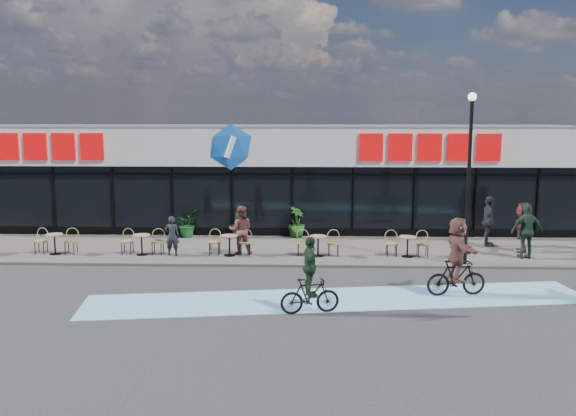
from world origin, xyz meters
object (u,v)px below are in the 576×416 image
(pedestrian_a, at_px, (523,227))
(pedestrian_b, at_px, (488,221))
(potted_plant_left, at_px, (186,224))
(cyclist_a, at_px, (310,282))
(patron_left, at_px, (172,236))
(pedestrian_c, at_px, (527,231))
(potted_plant_mid, at_px, (296,222))
(lamp_post, at_px, (469,165))
(potted_plant_right, at_px, (239,223))
(cyclist_b, at_px, (457,259))
(patron_right, at_px, (241,230))

(pedestrian_a, bearing_deg, pedestrian_b, -116.65)
(potted_plant_left, xyz_separation_m, pedestrian_a, (12.89, -2.26, 0.37))
(cyclist_a, bearing_deg, patron_left, 129.40)
(pedestrian_a, distance_m, pedestrian_c, 1.11)
(cyclist_a, bearing_deg, potted_plant_mid, 93.22)
(potted_plant_mid, height_order, pedestrian_c, pedestrian_c)
(potted_plant_left, distance_m, pedestrian_b, 11.99)
(lamp_post, relative_size, potted_plant_right, 4.89)
(potted_plant_left, bearing_deg, cyclist_b, -39.45)
(pedestrian_c, height_order, cyclist_b, cyclist_b)
(lamp_post, distance_m, potted_plant_mid, 7.75)
(pedestrian_a, relative_size, pedestrian_c, 0.94)
(patron_right, distance_m, pedestrian_c, 10.08)
(potted_plant_right, bearing_deg, pedestrian_a, -12.18)
(potted_plant_left, height_order, patron_right, patron_right)
(cyclist_b, bearing_deg, pedestrian_c, 51.05)
(lamp_post, bearing_deg, potted_plant_mid, 142.75)
(potted_plant_left, relative_size, pedestrian_a, 0.59)
(patron_right, bearing_deg, pedestrian_b, -172.03)
(pedestrian_a, bearing_deg, cyclist_a, -31.56)
(cyclist_a, bearing_deg, cyclist_b, 22.38)
(lamp_post, height_order, potted_plant_left, lamp_post)
(pedestrian_c, relative_size, cyclist_b, 0.86)
(potted_plant_mid, relative_size, pedestrian_b, 0.65)
(pedestrian_a, relative_size, cyclist_a, 0.90)
(cyclist_a, distance_m, cyclist_b, 4.50)
(potted_plant_left, bearing_deg, patron_right, -48.98)
(potted_plant_right, distance_m, cyclist_a, 9.79)
(pedestrian_b, xyz_separation_m, cyclist_a, (-6.84, -7.96, -0.23))
(pedestrian_b, bearing_deg, pedestrian_c, -145.93)
(lamp_post, xyz_separation_m, cyclist_a, (-5.25, -5.03, -2.62))
(patron_left, xyz_separation_m, cyclist_a, (4.91, -5.97, 0.01))
(pedestrian_c, xyz_separation_m, cyclist_b, (-3.43, -4.25, -0.01))
(pedestrian_b, height_order, cyclist_b, cyclist_b)
(potted_plant_mid, bearing_deg, potted_plant_right, -178.26)
(potted_plant_left, relative_size, patron_right, 0.62)
(pedestrian_c, bearing_deg, pedestrian_b, -77.73)
(potted_plant_right, distance_m, pedestrian_a, 10.96)
(pedestrian_b, bearing_deg, potted_plant_mid, 92.45)
(cyclist_b, bearing_deg, pedestrian_a, 55.47)
(potted_plant_mid, relative_size, cyclist_b, 0.55)
(lamp_post, relative_size, potted_plant_mid, 4.56)
(cyclist_b, bearing_deg, potted_plant_left, 140.55)
(potted_plant_mid, distance_m, pedestrian_c, 8.83)
(patron_left, height_order, patron_right, patron_right)
(lamp_post, height_order, potted_plant_right, lamp_post)
(pedestrian_c, distance_m, cyclist_b, 5.46)
(lamp_post, bearing_deg, cyclist_a, -136.19)
(patron_right, relative_size, cyclist_b, 0.78)
(pedestrian_c, relative_size, cyclist_a, 0.96)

